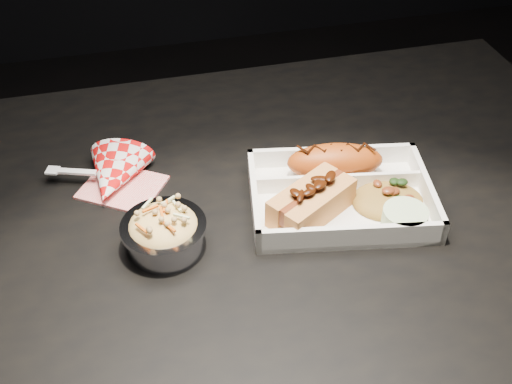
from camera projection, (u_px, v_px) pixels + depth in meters
dining_table at (239, 262)px, 0.95m from camera, size 1.20×0.80×0.75m
food_tray at (340, 198)px, 0.90m from camera, size 0.28×0.22×0.04m
fried_pastry at (335, 161)px, 0.93m from camera, size 0.15×0.08×0.05m
hotdog at (312, 200)px, 0.86m from camera, size 0.13×0.11×0.06m
fried_rice_mound at (389, 195)px, 0.89m from camera, size 0.11×0.10×0.03m
cupcake_liner at (404, 219)px, 0.85m from camera, size 0.06×0.06×0.03m
foil_coleslaw_cup at (164, 231)px, 0.82m from camera, size 0.11×0.11×0.07m
napkin_fork at (114, 176)px, 0.93m from camera, size 0.18×0.15×0.10m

